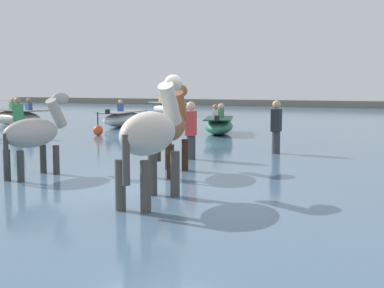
{
  "coord_description": "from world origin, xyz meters",
  "views": [
    {
      "loc": [
        4.62,
        -7.19,
        1.94
      ],
      "look_at": [
        -0.19,
        1.79,
        0.84
      ],
      "focal_mm": 49.3,
      "sensor_mm": 36.0,
      "label": 1
    }
  ],
  "objects_px": {
    "horse_flank_grey": "(34,135)",
    "person_onlooker_right": "(191,136)",
    "boat_distant_west": "(219,125)",
    "person_onlooker_left": "(276,132)",
    "channel_buoy": "(98,130)",
    "boat_distant_east": "(169,109)",
    "person_wading_mid": "(18,122)",
    "boat_mid_channel": "(123,119)",
    "horse_lead_pinto": "(151,137)",
    "boat_far_offshore": "(17,118)",
    "horse_trailing_chestnut": "(170,129)"
  },
  "relations": [
    {
      "from": "boat_distant_west",
      "to": "boat_distant_east",
      "type": "xyz_separation_m",
      "value": [
        -8.0,
        10.14,
        0.07
      ]
    },
    {
      "from": "person_onlooker_left",
      "to": "horse_lead_pinto",
      "type": "bearing_deg",
      "value": -87.28
    },
    {
      "from": "boat_mid_channel",
      "to": "boat_distant_east",
      "type": "height_order",
      "value": "boat_distant_east"
    },
    {
      "from": "boat_distant_west",
      "to": "person_wading_mid",
      "type": "bearing_deg",
      "value": -138.51
    },
    {
      "from": "boat_distant_east",
      "to": "person_onlooker_right",
      "type": "distance_m",
      "value": 19.23
    },
    {
      "from": "horse_lead_pinto",
      "to": "channel_buoy",
      "type": "bearing_deg",
      "value": 132.33
    },
    {
      "from": "person_wading_mid",
      "to": "boat_mid_channel",
      "type": "bearing_deg",
      "value": 91.13
    },
    {
      "from": "horse_flank_grey",
      "to": "person_onlooker_left",
      "type": "distance_m",
      "value": 5.9
    },
    {
      "from": "boat_distant_east",
      "to": "channel_buoy",
      "type": "height_order",
      "value": "boat_distant_east"
    },
    {
      "from": "boat_mid_channel",
      "to": "channel_buoy",
      "type": "xyz_separation_m",
      "value": [
        1.77,
        -3.91,
        -0.14
      ]
    },
    {
      "from": "boat_far_offshore",
      "to": "person_wading_mid",
      "type": "bearing_deg",
      "value": -42.93
    },
    {
      "from": "horse_lead_pinto",
      "to": "horse_flank_grey",
      "type": "height_order",
      "value": "horse_lead_pinto"
    },
    {
      "from": "horse_lead_pinto",
      "to": "horse_trailing_chestnut",
      "type": "height_order",
      "value": "horse_lead_pinto"
    },
    {
      "from": "horse_lead_pinto",
      "to": "channel_buoy",
      "type": "height_order",
      "value": "horse_lead_pinto"
    },
    {
      "from": "person_onlooker_left",
      "to": "boat_mid_channel",
      "type": "bearing_deg",
      "value": 146.54
    },
    {
      "from": "horse_trailing_chestnut",
      "to": "horse_lead_pinto",
      "type": "bearing_deg",
      "value": -65.56
    },
    {
      "from": "boat_far_offshore",
      "to": "boat_mid_channel",
      "type": "bearing_deg",
      "value": 28.28
    },
    {
      "from": "horse_flank_grey",
      "to": "channel_buoy",
      "type": "distance_m",
      "value": 8.16
    },
    {
      "from": "boat_far_offshore",
      "to": "person_onlooker_left",
      "type": "bearing_deg",
      "value": -16.08
    },
    {
      "from": "horse_flank_grey",
      "to": "boat_distant_west",
      "type": "bearing_deg",
      "value": 95.1
    },
    {
      "from": "person_onlooker_right",
      "to": "boat_mid_channel",
      "type": "bearing_deg",
      "value": 133.83
    },
    {
      "from": "boat_mid_channel",
      "to": "boat_distant_west",
      "type": "relative_size",
      "value": 1.21
    },
    {
      "from": "person_onlooker_left",
      "to": "boat_distant_west",
      "type": "bearing_deg",
      "value": 129.77
    },
    {
      "from": "boat_distant_east",
      "to": "person_onlooker_right",
      "type": "bearing_deg",
      "value": -57.9
    },
    {
      "from": "horse_lead_pinto",
      "to": "boat_far_offshore",
      "type": "xyz_separation_m",
      "value": [
        -12.75,
        9.63,
        -0.57
      ]
    },
    {
      "from": "boat_mid_channel",
      "to": "person_onlooker_left",
      "type": "height_order",
      "value": "person_onlooker_left"
    },
    {
      "from": "horse_flank_grey",
      "to": "person_onlooker_left",
      "type": "relative_size",
      "value": 1.13
    },
    {
      "from": "channel_buoy",
      "to": "boat_distant_east",
      "type": "bearing_deg",
      "value": 110.49
    },
    {
      "from": "boat_distant_west",
      "to": "person_onlooker_left",
      "type": "distance_m",
      "value": 5.54
    },
    {
      "from": "boat_distant_west",
      "to": "person_wading_mid",
      "type": "height_order",
      "value": "person_wading_mid"
    },
    {
      "from": "horse_lead_pinto",
      "to": "boat_mid_channel",
      "type": "distance_m",
      "value": 14.71
    },
    {
      "from": "person_onlooker_left",
      "to": "channel_buoy",
      "type": "xyz_separation_m",
      "value": [
        -6.82,
        1.77,
        -0.35
      ]
    },
    {
      "from": "boat_distant_west",
      "to": "person_wading_mid",
      "type": "xyz_separation_m",
      "value": [
        -4.94,
        -4.37,
        0.22
      ]
    },
    {
      "from": "horse_lead_pinto",
      "to": "person_onlooker_right",
      "type": "xyz_separation_m",
      "value": [
        -1.61,
        4.13,
        -0.39
      ]
    },
    {
      "from": "horse_lead_pinto",
      "to": "person_wading_mid",
      "type": "distance_m",
      "value": 10.58
    },
    {
      "from": "horse_flank_grey",
      "to": "person_onlooker_right",
      "type": "bearing_deg",
      "value": 67.69
    },
    {
      "from": "boat_distant_west",
      "to": "boat_mid_channel",
      "type": "bearing_deg",
      "value": 164.23
    },
    {
      "from": "person_wading_mid",
      "to": "boat_distant_west",
      "type": "bearing_deg",
      "value": 41.49
    },
    {
      "from": "boat_far_offshore",
      "to": "boat_distant_east",
      "type": "bearing_deg",
      "value": 85.09
    },
    {
      "from": "person_onlooker_left",
      "to": "channel_buoy",
      "type": "relative_size",
      "value": 2.09
    },
    {
      "from": "person_wading_mid",
      "to": "horse_lead_pinto",
      "type": "bearing_deg",
      "value": -34.02
    },
    {
      "from": "boat_far_offshore",
      "to": "horse_lead_pinto",
      "type": "bearing_deg",
      "value": -37.05
    },
    {
      "from": "horse_flank_grey",
      "to": "person_wading_mid",
      "type": "xyz_separation_m",
      "value": [
        -5.79,
        5.13,
        -0.22
      ]
    },
    {
      "from": "boat_mid_channel",
      "to": "person_wading_mid",
      "type": "relative_size",
      "value": 2.1
    },
    {
      "from": "boat_distant_west",
      "to": "channel_buoy",
      "type": "relative_size",
      "value": 3.64
    },
    {
      "from": "boat_mid_channel",
      "to": "horse_lead_pinto",
      "type": "bearing_deg",
      "value": -52.83
    },
    {
      "from": "horse_flank_grey",
      "to": "person_wading_mid",
      "type": "bearing_deg",
      "value": 138.46
    },
    {
      "from": "person_wading_mid",
      "to": "person_onlooker_left",
      "type": "bearing_deg",
      "value": 0.79
    },
    {
      "from": "horse_trailing_chestnut",
      "to": "person_onlooker_left",
      "type": "xyz_separation_m",
      "value": [
        0.74,
        3.78,
        -0.31
      ]
    },
    {
      "from": "horse_lead_pinto",
      "to": "person_onlooker_right",
      "type": "bearing_deg",
      "value": 111.22
    }
  ]
}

